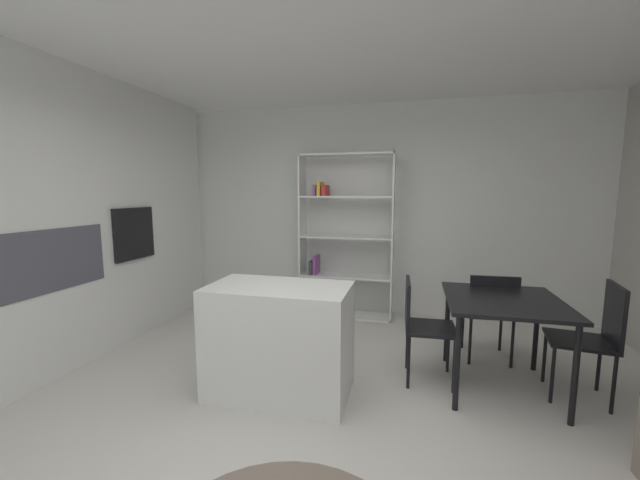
{
  "coord_description": "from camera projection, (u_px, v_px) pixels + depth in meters",
  "views": [
    {
      "loc": [
        0.68,
        -2.45,
        1.66
      ],
      "look_at": [
        -0.1,
        0.69,
        1.24
      ],
      "focal_mm": 20.94,
      "sensor_mm": 36.0,
      "label": 1
    }
  ],
  "objects": [
    {
      "name": "dining_chair_window_side",
      "position": [
        596.0,
        332.0,
        2.93
      ],
      "size": [
        0.51,
        0.48,
        0.96
      ],
      "rotation": [
        0.0,
        0.0,
        -1.72
      ],
      "color": "black",
      "rests_on": "ground_plane"
    },
    {
      "name": "ceiling_slab",
      "position": [
        309.0,
        3.0,
        2.36
      ],
      "size": [
        6.13,
        5.41,
        0.06
      ],
      "color": "white",
      "rests_on": "ground_plane"
    },
    {
      "name": "dining_chair_island_side",
      "position": [
        420.0,
        320.0,
        3.27
      ],
      "size": [
        0.45,
        0.45,
        0.9
      ],
      "rotation": [
        0.0,
        0.0,
        1.61
      ],
      "color": "black",
      "rests_on": "ground_plane"
    },
    {
      "name": "tall_cabinet_run_left",
      "position": [
        9.0,
        221.0,
        3.19
      ],
      "size": [
        0.67,
        4.87,
        2.82
      ],
      "primitive_type": "cube",
      "color": "silver",
      "rests_on": "ground_plane"
    },
    {
      "name": "dining_chair_far",
      "position": [
        490.0,
        308.0,
        3.61
      ],
      "size": [
        0.46,
        0.47,
        0.88
      ],
      "rotation": [
        0.0,
        0.0,
        3.19
      ],
      "color": "black",
      "rests_on": "ground_plane"
    },
    {
      "name": "built_in_oven",
      "position": [
        134.0,
        233.0,
        4.14
      ],
      "size": [
        0.06,
        0.58,
        0.57
      ],
      "color": "black",
      "rests_on": "ground_plane"
    },
    {
      "name": "ground_plane",
      "position": [
        310.0,
        420.0,
        2.73
      ],
      "size": [
        8.42,
        8.42,
        0.0
      ],
      "primitive_type": "plane",
      "color": "beige"
    },
    {
      "name": "kitchen_island",
      "position": [
        280.0,
        340.0,
        3.05
      ],
      "size": [
        1.14,
        0.64,
        0.91
      ],
      "primitive_type": "cube",
      "color": "silver",
      "rests_on": "ground_plane"
    },
    {
      "name": "cabinet_niche_splashback",
      "position": [
        49.0,
        261.0,
        3.2
      ],
      "size": [
        0.01,
        1.12,
        0.55
      ],
      "color": "#4C4C56",
      "rests_on": "ground_plane"
    },
    {
      "name": "open_bookshelf",
      "position": [
        343.0,
        235.0,
        4.91
      ],
      "size": [
        1.22,
        0.33,
        2.14
      ],
      "color": "white",
      "rests_on": "ground_plane"
    },
    {
      "name": "back_partition",
      "position": [
        362.0,
        210.0,
        5.12
      ],
      "size": [
        6.13,
        0.06,
        2.82
      ],
      "primitive_type": "cube",
      "color": "silver",
      "rests_on": "ground_plane"
    },
    {
      "name": "dining_table",
      "position": [
        503.0,
        309.0,
        3.09
      ],
      "size": [
        0.91,
        0.98,
        0.78
      ],
      "color": "black",
      "rests_on": "ground_plane"
    }
  ]
}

